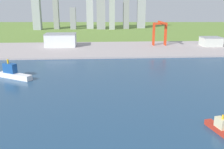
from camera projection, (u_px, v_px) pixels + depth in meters
The scene contains 9 objects.
ground_plane at pixel (116, 86), 240.22m from camera, with size 2400.00×2400.00×0.00m, color olive.
water_bay at pixel (122, 113), 182.59m from camera, with size 840.00×360.00×0.15m, color navy.
industrial_pier at pixel (107, 49), 422.32m from camera, with size 840.00×140.00×2.50m, color #A79C9B.
tugboat_small at pixel (219, 127), 154.88m from camera, with size 8.87×21.01×11.99m.
ferry_boat at pixel (13, 73), 263.32m from camera, with size 37.69×26.48×19.20m.
port_crane_red at pixel (160, 28), 441.74m from camera, with size 23.19×46.18×41.55m.
warehouse_main at pixel (61, 40), 437.45m from camera, with size 51.76×34.04×21.86m.
warehouse_annex at pixel (211, 41), 442.76m from camera, with size 32.85×27.09×15.42m.
distant_skyline at pixel (90, 9), 731.11m from camera, with size 320.32×46.76×131.24m.
Camera 1 is at (-17.94, 72.51, 75.93)m, focal length 41.27 mm.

